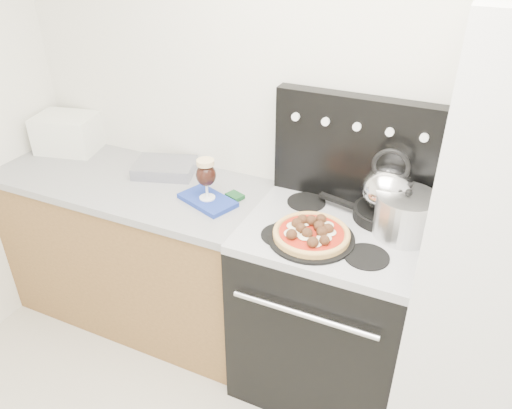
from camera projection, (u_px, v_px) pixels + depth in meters
The scene contains 15 objects.
room_shell at pixel (216, 284), 1.32m from camera, with size 3.52×3.01×2.52m.
base_cabinet at pixel (140, 252), 2.82m from camera, with size 1.45×0.60×0.86m, color brown.
countertop at pixel (130, 182), 2.59m from camera, with size 1.48×0.63×0.04m, color gray.
stove_body at pixel (326, 311), 2.40m from camera, with size 0.76×0.65×0.88m, color black.
cooktop at pixel (334, 231), 2.16m from camera, with size 0.76×0.65×0.04m, color #ADADB2.
backguard at pixel (357, 150), 2.23m from camera, with size 0.76×0.08×0.50m, color black.
toaster_oven at pixel (68, 133), 2.83m from camera, with size 0.33×0.24×0.21m, color silver.
foil_sheet at pixel (165, 168), 2.62m from camera, with size 0.31×0.22×0.06m, color silver.
oven_mitt at pixel (208, 200), 2.36m from camera, with size 0.27×0.16×0.02m, color navy.
beer_glass at pixel (206, 179), 2.31m from camera, with size 0.09×0.09×0.20m, color black, non-canonical shape.
pizza_pan at pixel (311, 238), 2.07m from camera, with size 0.36×0.36×0.01m, color black.
pizza at pixel (311, 232), 2.06m from camera, with size 0.32×0.32×0.05m, color #D7B75B, non-canonical shape.
skillet at pixel (384, 214), 2.20m from camera, with size 0.27×0.27×0.05m, color #252423.
tea_kettle at pixel (388, 185), 2.13m from camera, with size 0.22×0.22×0.24m, color silver, non-canonical shape.
stock_pot at pixel (404, 216), 2.06m from camera, with size 0.25×0.25×0.18m, color silver.
Camera 1 is at (0.52, -0.59, 2.11)m, focal length 35.00 mm.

